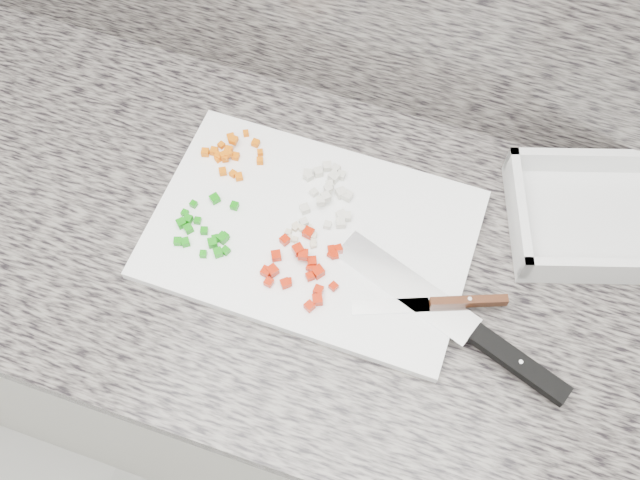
# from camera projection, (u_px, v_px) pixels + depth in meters

# --- Properties ---
(cabinet) EXTENTS (3.92, 0.62, 0.86)m
(cabinet) POSITION_uv_depth(u_px,v_px,m) (323.00, 354.00, 1.48)
(cabinet) COLOR silver
(cabinet) RESTS_ON ground
(countertop) EXTENTS (3.96, 0.64, 0.04)m
(countertop) POSITION_uv_depth(u_px,v_px,m) (324.00, 258.00, 1.09)
(countertop) COLOR #69635C
(countertop) RESTS_ON cabinet
(cutting_board) EXTENTS (0.48, 0.32, 0.02)m
(cutting_board) POSITION_uv_depth(u_px,v_px,m) (312.00, 234.00, 1.07)
(cutting_board) COLOR white
(cutting_board) RESTS_ON countertop
(carrot_pile) EXTENTS (0.10, 0.10, 0.02)m
(carrot_pile) POSITION_uv_depth(u_px,v_px,m) (230.00, 154.00, 1.12)
(carrot_pile) COLOR #D95F04
(carrot_pile) RESTS_ON cutting_board
(onion_pile) EXTENTS (0.10, 0.12, 0.02)m
(onion_pile) POSITION_uv_depth(u_px,v_px,m) (328.00, 192.00, 1.09)
(onion_pile) COLOR beige
(onion_pile) RESTS_ON cutting_board
(green_pepper_pile) EXTENTS (0.10, 0.11, 0.01)m
(green_pepper_pile) POSITION_uv_depth(u_px,v_px,m) (205.00, 231.00, 1.06)
(green_pepper_pile) COLOR #0E7C0B
(green_pepper_pile) RESTS_ON cutting_board
(red_pepper_pile) EXTENTS (0.11, 0.13, 0.02)m
(red_pepper_pile) POSITION_uv_depth(u_px,v_px,m) (303.00, 267.00, 1.03)
(red_pepper_pile) COLOR #AE1802
(red_pepper_pile) RESTS_ON cutting_board
(garlic_pile) EXTENTS (0.05, 0.06, 0.01)m
(garlic_pile) POSITION_uv_depth(u_px,v_px,m) (302.00, 237.00, 1.06)
(garlic_pile) COLOR beige
(garlic_pile) RESTS_ON cutting_board
(chef_knife) EXTENTS (0.36, 0.17, 0.02)m
(chef_knife) POSITION_uv_depth(u_px,v_px,m) (479.00, 336.00, 0.98)
(chef_knife) COLOR silver
(chef_knife) RESTS_ON cutting_board
(paring_knife) EXTENTS (0.21, 0.10, 0.02)m
(paring_knife) POSITION_uv_depth(u_px,v_px,m) (449.00, 303.00, 1.01)
(paring_knife) COLOR silver
(paring_knife) RESTS_ON cutting_board
(tray) EXTENTS (0.33, 0.28, 0.06)m
(tray) POSITION_uv_depth(u_px,v_px,m) (604.00, 218.00, 1.07)
(tray) COLOR silver
(tray) RESTS_ON countertop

